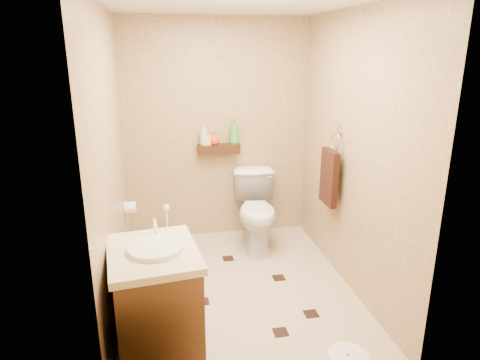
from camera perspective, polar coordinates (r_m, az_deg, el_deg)
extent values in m
plane|color=beige|center=(3.98, -0.28, -14.22)|extent=(2.50, 2.50, 0.00)
cube|color=tan|center=(4.71, -3.03, 6.49)|extent=(2.00, 0.04, 2.40)
cube|color=tan|center=(2.34, 5.17, -4.71)|extent=(2.00, 0.04, 2.40)
cube|color=tan|center=(3.47, -16.77, 1.91)|extent=(0.04, 2.50, 2.40)
cube|color=tan|center=(3.81, 14.70, 3.37)|extent=(0.04, 2.50, 2.40)
cube|color=silver|center=(3.41, -0.34, 22.71)|extent=(2.00, 2.50, 0.02)
cube|color=#361E0E|center=(4.67, -2.87, 4.14)|extent=(0.46, 0.14, 0.10)
cube|color=black|center=(3.80, -5.03, -15.84)|extent=(0.11, 0.11, 0.01)
cube|color=black|center=(4.14, 5.19, -12.85)|extent=(0.11, 0.11, 0.01)
cube|color=black|center=(3.47, 5.42, -19.54)|extent=(0.11, 0.11, 0.01)
cube|color=black|center=(4.34, -8.53, -11.51)|extent=(0.11, 0.11, 0.01)
cube|color=black|center=(3.69, 9.45, -17.18)|extent=(0.11, 0.11, 0.01)
cube|color=black|center=(4.47, -1.60, -10.41)|extent=(0.11, 0.11, 0.01)
imported|color=white|center=(4.60, 2.26, -4.18)|extent=(0.51, 0.82, 0.80)
cube|color=brown|center=(3.05, -11.06, -16.62)|extent=(0.60, 0.70, 0.78)
cube|color=beige|center=(2.84, -11.55, -9.60)|extent=(0.64, 0.75, 0.05)
cylinder|color=silver|center=(2.83, -11.17, -9.03)|extent=(0.36, 0.36, 0.05)
cylinder|color=silver|center=(3.00, -11.24, -6.06)|extent=(0.03, 0.03, 0.12)
cylinder|color=white|center=(3.27, 14.18, -22.07)|extent=(0.37, 0.37, 0.05)
cylinder|color=white|center=(3.26, 14.22, -21.69)|extent=(0.17, 0.17, 0.01)
cylinder|color=#1A6A64|center=(4.81, -9.58, -7.84)|extent=(0.11, 0.11, 0.12)
cylinder|color=white|center=(4.72, -9.71, -5.46)|extent=(0.02, 0.02, 0.33)
sphere|color=white|center=(4.66, -9.81, -3.68)|extent=(0.08, 0.08, 0.08)
cube|color=silver|center=(3.99, 13.20, 6.74)|extent=(0.03, 0.06, 0.08)
torus|color=silver|center=(4.00, 12.62, 5.04)|extent=(0.02, 0.19, 0.19)
cube|color=#33140F|center=(4.06, 11.79, 0.34)|extent=(0.06, 0.30, 0.52)
cylinder|color=white|center=(4.27, -14.44, -3.57)|extent=(0.11, 0.11, 0.11)
cylinder|color=silver|center=(4.25, -15.04, -2.84)|extent=(0.04, 0.02, 0.02)
imported|color=beige|center=(4.62, -4.82, 6.09)|extent=(0.11, 0.11, 0.24)
imported|color=yellow|center=(4.63, -4.38, 5.58)|extent=(0.07, 0.07, 0.15)
imported|color=red|center=(4.64, -3.46, 5.55)|extent=(0.12, 0.12, 0.14)
imported|color=green|center=(4.66, -0.77, 6.45)|extent=(0.13, 0.13, 0.27)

